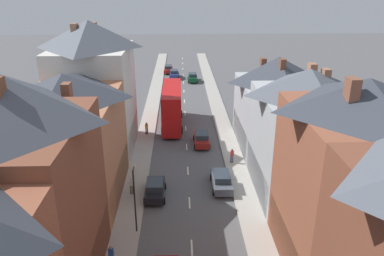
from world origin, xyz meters
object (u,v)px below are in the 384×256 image
at_px(car_parked_right_a, 174,74).
at_px(street_lamp, 135,196).
at_px(car_far_grey, 193,77).
at_px(pedestrian_far_left, 147,128).
at_px(car_parked_left_b, 155,189).
at_px(pedestrian_mid_right, 232,155).
at_px(car_near_silver, 221,180).
at_px(pedestrian_near_right, 111,255).
at_px(car_parked_left_a, 202,138).
at_px(car_parked_right_b, 168,69).
at_px(pedestrian_mid_left, 131,185).
at_px(double_decker_bus_lead, 172,106).

xyz_separation_m(car_parked_right_a, street_lamp, (-2.45, -49.69, 2.40)).
distance_m(car_far_grey, pedestrian_far_left, 27.94).
xyz_separation_m(car_parked_left_b, pedestrian_mid_right, (7.86, 6.34, 0.22)).
height_order(car_near_silver, pedestrian_far_left, pedestrian_far_left).
height_order(car_far_grey, pedestrian_mid_right, pedestrian_mid_right).
bearing_deg(car_parked_left_b, pedestrian_near_right, -105.34).
distance_m(car_parked_right_a, car_far_grey, 4.68).
distance_m(pedestrian_near_right, pedestrian_mid_right, 18.41).
height_order(car_parked_left_a, car_parked_right_b, car_parked_right_b).
bearing_deg(pedestrian_mid_right, car_far_grey, 94.78).
relative_size(car_far_grey, pedestrian_mid_left, 2.65).
relative_size(double_decker_bus_lead, street_lamp, 1.96).
distance_m(car_far_grey, street_lamp, 47.15).
xyz_separation_m(car_parked_left_a, car_parked_right_b, (-4.90, 37.77, 0.00)).
xyz_separation_m(car_parked_right_b, pedestrian_mid_right, (7.86, -42.86, 0.21)).
xyz_separation_m(car_parked_right_a, car_parked_left_b, (-1.30, -44.64, -0.02)).
bearing_deg(double_decker_bus_lead, pedestrian_mid_right, -60.40).
bearing_deg(car_parked_right_b, pedestrian_mid_left, -92.55).
relative_size(car_near_silver, car_parked_left_a, 1.02).
height_order(car_parked_left_a, pedestrian_far_left, pedestrian_far_left).
bearing_deg(car_parked_left_b, street_lamp, -102.83).
relative_size(double_decker_bus_lead, car_parked_right_a, 2.51).
relative_size(car_parked_left_b, car_far_grey, 0.93).
bearing_deg(car_parked_right_a, double_decker_bus_lead, -90.02).
xyz_separation_m(pedestrian_mid_left, pedestrian_mid_right, (10.03, 5.98, 0.00)).
distance_m(car_parked_right_a, pedestrian_far_left, 30.26).
height_order(car_parked_left_b, pedestrian_mid_right, pedestrian_mid_right).
height_order(car_parked_right_b, pedestrian_mid_left, pedestrian_mid_left).
xyz_separation_m(car_near_silver, car_parked_left_a, (-1.30, 10.06, -0.00)).
bearing_deg(car_parked_right_a, car_parked_left_a, -83.82).
xyz_separation_m(double_decker_bus_lead, car_parked_right_a, (0.01, 26.75, -1.98)).
distance_m(car_parked_left_a, pedestrian_mid_left, 13.13).
xyz_separation_m(car_near_silver, pedestrian_mid_left, (-8.37, -1.00, 0.21)).
distance_m(pedestrian_mid_left, pedestrian_far_left, 14.20).
distance_m(car_parked_right_a, pedestrian_mid_right, 38.87).
relative_size(car_far_grey, street_lamp, 0.78).
height_order(car_parked_right_a, street_lamp, street_lamp).
distance_m(double_decker_bus_lead, street_lamp, 23.07).
xyz_separation_m(double_decker_bus_lead, car_parked_left_b, (-1.29, -17.89, -2.00)).
bearing_deg(pedestrian_mid_left, pedestrian_far_left, 88.89).
bearing_deg(pedestrian_mid_left, car_parked_left_a, 57.41).
height_order(pedestrian_far_left, street_lamp, street_lamp).
bearing_deg(pedestrian_far_left, car_parked_right_b, 86.87).
bearing_deg(pedestrian_far_left, street_lamp, -87.82).
relative_size(car_parked_left_a, pedestrian_near_right, 2.66).
xyz_separation_m(pedestrian_near_right, pedestrian_mid_right, (10.30, 15.26, 0.00)).
xyz_separation_m(car_parked_left_b, car_far_grey, (4.90, 41.65, 0.03)).
bearing_deg(double_decker_bus_lead, car_parked_left_a, -60.85).
relative_size(car_parked_right_a, car_far_grey, 1.01).
distance_m(car_parked_left_b, street_lamp, 5.72).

